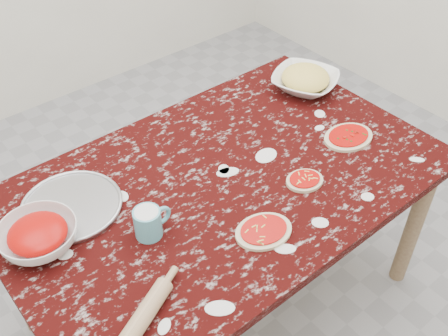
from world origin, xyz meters
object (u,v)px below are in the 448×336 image
pizza_tray (72,206)px  rolling_pin (141,320)px  flour_mug (149,222)px  cheese_bowl (305,82)px  sauce_bowl (39,237)px  worktable (224,195)px

pizza_tray → rolling_pin: bearing=-96.6°
pizza_tray → flour_mug: bearing=-62.0°
flour_mug → rolling_pin: 0.34m
pizza_tray → flour_mug: size_ratio=2.54×
cheese_bowl → rolling_pin: bearing=-155.6°
cheese_bowl → rolling_pin: (-1.22, -0.55, -0.01)m
sauce_bowl → rolling_pin: (0.09, -0.45, -0.01)m
worktable → sauce_bowl: bearing=168.8°
rolling_pin → flour_mug: bearing=52.7°
sauce_bowl → cheese_bowl: size_ratio=0.88×
worktable → pizza_tray: 0.55m
pizza_tray → flour_mug: flour_mug is taller
pizza_tray → rolling_pin: (-0.06, -0.54, 0.02)m
cheese_bowl → rolling_pin: 1.34m
sauce_bowl → rolling_pin: sauce_bowl is taller
pizza_tray → sauce_bowl: (-0.15, -0.09, 0.03)m
worktable → pizza_tray: pizza_tray is taller
worktable → rolling_pin: bearing=-150.2°
sauce_bowl → flour_mug: flour_mug is taller
pizza_tray → cheese_bowl: 1.15m
worktable → pizza_tray: (-0.50, 0.22, 0.09)m
worktable → flour_mug: flour_mug is taller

